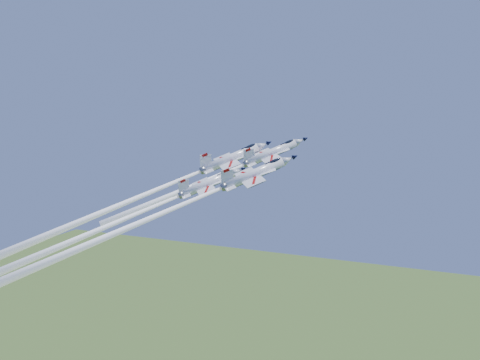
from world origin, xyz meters
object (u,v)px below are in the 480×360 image
at_px(jet_right, 157,215).
at_px(jet_slot, 129,217).
at_px(jet_lead, 213,178).
at_px(jet_left, 140,196).

bearing_deg(jet_right, jet_slot, -143.78).
relative_size(jet_lead, jet_slot, 0.83).
bearing_deg(jet_slot, jet_left, 160.93).
xyz_separation_m(jet_lead, jet_left, (-14.38, -4.34, -4.10)).
distance_m(jet_left, jet_slot, 9.37).
bearing_deg(jet_lead, jet_left, -111.97).
height_order(jet_lead, jet_right, jet_right).
distance_m(jet_left, jet_right, 14.98).
bearing_deg(jet_slot, jet_lead, 99.92).
distance_m(jet_right, jet_slot, 7.91).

